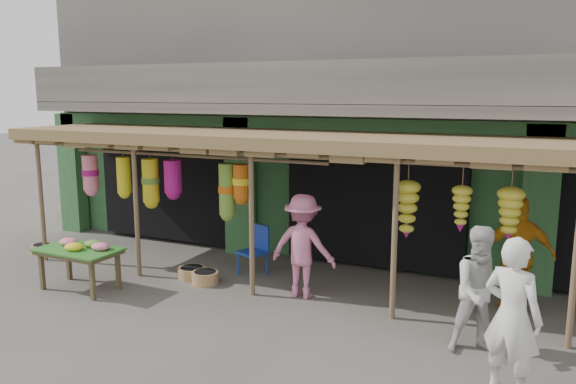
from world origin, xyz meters
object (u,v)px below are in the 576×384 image
at_px(person_right, 482,291).
at_px(person_vendor, 518,255).
at_px(blue_chair, 256,247).
at_px(person_front, 512,317).
at_px(flower_table, 80,251).
at_px(person_shopper, 303,246).

height_order(person_right, person_vendor, person_vendor).
relative_size(blue_chair, person_front, 0.51).
distance_m(person_front, person_vendor, 2.75).
bearing_deg(person_right, person_front, -90.73).
distance_m(flower_table, blue_chair, 3.22).
bearing_deg(person_shopper, blue_chair, -28.91).
distance_m(blue_chair, person_right, 4.67).
xyz_separation_m(blue_chair, person_vendor, (4.71, 0.08, 0.41)).
height_order(blue_chair, person_right, person_right).
relative_size(blue_chair, person_vendor, 0.51).
relative_size(flower_table, blue_chair, 1.54).
relative_size(person_front, person_shopper, 1.06).
xyz_separation_m(flower_table, blue_chair, (2.48, 2.05, -0.17)).
relative_size(flower_table, person_vendor, 0.79).
distance_m(person_front, person_shopper, 3.99).
height_order(person_front, person_vendor, person_front).
distance_m(flower_table, person_vendor, 7.50).
bearing_deg(person_front, flower_table, 18.29).
xyz_separation_m(blue_chair, person_shopper, (1.30, -0.71, 0.36)).
bearing_deg(person_front, person_shopper, -6.22).
height_order(flower_table, person_vendor, person_vendor).
height_order(blue_chair, person_shopper, person_shopper).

